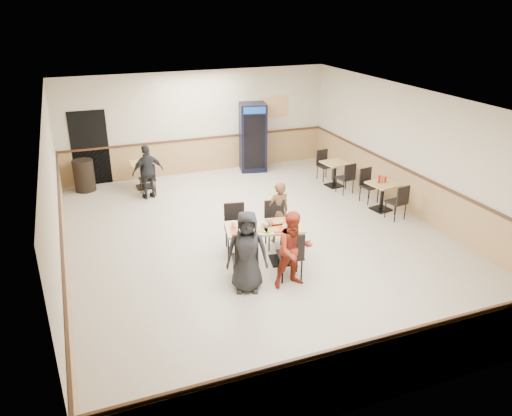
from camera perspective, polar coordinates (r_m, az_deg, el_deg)
name	(u,v)px	position (r m, az deg, el deg)	size (l,w,h in m)	color
ground	(260,240)	(10.95, 0.49, -3.64)	(10.00, 10.00, 0.00)	beige
room_shell	(287,171)	(13.54, 3.54, 4.28)	(10.00, 10.00, 10.00)	silver
main_table	(264,239)	(9.80, 0.94, -3.54)	(1.61, 1.02, 0.80)	black
main_chairs	(261,240)	(9.80, 0.63, -3.70)	(1.64, 1.97, 1.01)	black
diner_woman_left	(247,252)	(8.82, -1.04, -5.01)	(0.75, 0.49, 1.53)	black
diner_woman_right	(294,250)	(8.99, 4.35, -4.77)	(0.71, 0.55, 1.45)	maroon
diner_man_opposite	(278,212)	(10.62, 2.59, -0.47)	(0.50, 0.33, 1.36)	brown
lone_diner	(148,172)	(13.28, -12.25, 4.05)	(0.84, 0.35, 1.44)	black
tabletop_clutter	(266,226)	(9.62, 1.20, -2.12)	(1.33, 0.73, 0.12)	#B22F0B
side_table_near	(382,192)	(12.68, 14.26, 1.76)	(0.76, 0.76, 0.71)	black
side_table_near_chair_south	(396,201)	(12.27, 15.73, 0.76)	(0.42, 0.42, 0.90)	black
side_table_near_chair_north	(370,186)	(13.12, 12.86, 2.51)	(0.42, 0.42, 0.90)	black
side_table_far	(335,170)	(14.07, 9.01, 4.28)	(0.73, 0.73, 0.70)	black
side_table_far_chair_south	(345,177)	(13.63, 10.15, 3.48)	(0.41, 0.41, 0.88)	black
side_table_far_chair_north	(325,165)	(14.54, 7.92, 4.86)	(0.41, 0.41, 0.88)	black
condiment_caddy	(382,179)	(12.59, 14.16, 3.21)	(0.23, 0.06, 0.20)	red
back_table	(143,171)	(14.13, -12.74, 4.16)	(0.70, 0.70, 0.73)	black
back_table_chair_lone	(147,178)	(13.59, -12.33, 3.34)	(0.43, 0.43, 0.93)	black
pepsi_cooler	(253,137)	(15.15, -0.37, 8.10)	(0.92, 0.92, 2.04)	black
trash_bin	(84,175)	(14.37, -19.05, 3.54)	(0.55, 0.55, 0.87)	black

